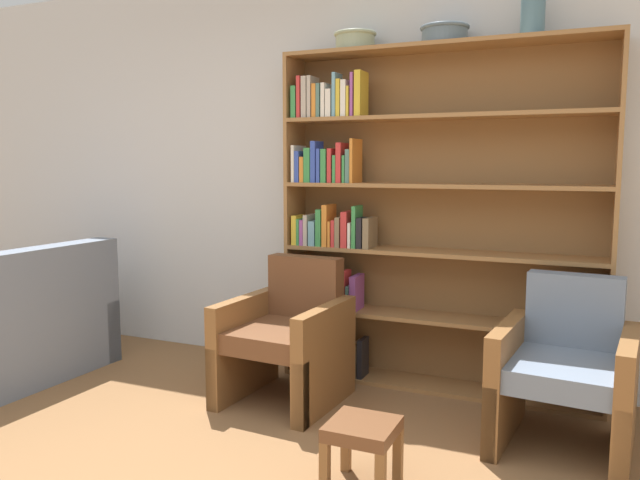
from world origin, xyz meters
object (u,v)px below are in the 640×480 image
Objects in this scene: bookshelf at (407,223)px; armchair_cushioned at (566,371)px; armchair_leather at (287,337)px; vase_tall at (533,15)px; bowl_olive at (355,41)px; bowl_stoneware at (445,34)px; footstool at (362,437)px.

armchair_cushioned is at bearing -29.47° from bookshelf.
armchair_leather is (-0.58, -0.56, -0.67)m from bookshelf.
vase_tall is (0.71, -0.02, 1.21)m from bookshelf.
bookshelf is 1.20m from bowl_olive.
bowl_olive is 0.32× the size of armchair_cushioned.
armchair_leather is at bearing -145.39° from bowl_stoneware.
armchair_leather is at bearing -135.76° from bookshelf.
bowl_stoneware is 0.50m from vase_tall.
armchair_cushioned is 1.15m from footstool.
footstool is (0.56, -1.37, -1.96)m from bowl_olive.
armchair_leather reaches higher than footstool.
bowl_olive is at bearing 112.27° from footstool.
bowl_stoneware is 2.05m from armchair_leather.
armchair_leather is (-0.79, -0.54, -1.81)m from bowl_stoneware.
bookshelf is 2.53× the size of armchair_leather.
vase_tall is at bearing -153.68° from armchair_leather.
footstool is (0.78, -0.82, -0.15)m from armchair_leather.
armchair_cushioned is (0.78, -0.54, -1.81)m from bowl_stoneware.
bowl_olive is at bearing -108.51° from armchair_leather.
armchair_cushioned is at bearing -34.96° from bowl_stoneware.
bowl_stoneware is at bearing -29.66° from armchair_cushioned.
armchair_leather is at bearing -111.91° from bowl_olive.
vase_tall is at bearing -57.50° from armchair_cushioned.
bowl_stoneware reaches higher than armchair_leather.
vase_tall reaches higher than bookshelf.
bowl_olive is at bearing 180.00° from vase_tall.
bowl_olive reaches higher than footstool.
vase_tall is 0.34× the size of armchair_cushioned.
bowl_stoneware is at bearing 89.61° from footstool.
footstool is (-0.51, -1.37, -2.02)m from vase_tall.
bookshelf is 7.87× the size of bowl_olive.
bookshelf is 1.62m from footstool.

